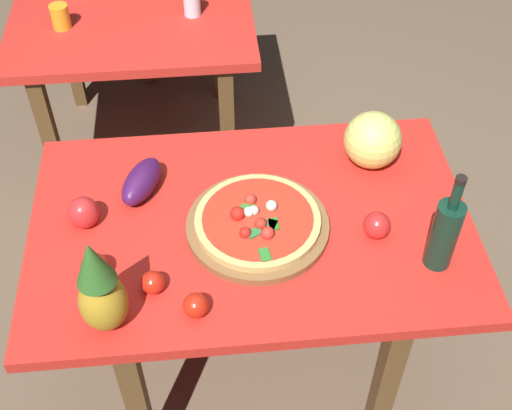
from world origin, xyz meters
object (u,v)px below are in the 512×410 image
background_table (134,34)px  wine_bottle (445,233)px  pizza (257,220)px  pineapple_left (100,290)px  tomato_near_board (377,225)px  pizza_board (258,226)px  eggplant (142,181)px  tomato_beside_pepper (196,305)px  display_table (252,240)px  melon (373,140)px  bell_pepper (84,213)px  drinking_glass_water (192,2)px  tomato_by_bottle (153,282)px  drinking_glass_juice (60,17)px  tomato_at_corner (95,267)px

background_table → wine_bottle: bearing=-57.8°
pizza → pineapple_left: (-0.42, -0.29, 0.10)m
tomato_near_board → pizza_board: bearing=170.9°
eggplant → tomato_near_board: (0.68, -0.24, -0.01)m
background_table → tomato_beside_pepper: tomato_beside_pepper is taller
display_table → pineapple_left: (-0.40, -0.32, 0.23)m
melon → pizza_board: bearing=-146.6°
pizza → bell_pepper: 0.51m
pizza → tomato_beside_pepper: 0.34m
background_table → tomato_near_board: tomato_near_board is taller
bell_pepper → drinking_glass_water: bearing=72.9°
tomato_by_bottle → melon: bearing=33.0°
drinking_glass_water → background_table: bearing=171.3°
drinking_glass_water → eggplant: bearing=-100.2°
pizza_board → drinking_glass_juice: size_ratio=4.30×
background_table → melon: bearing=-51.4°
pizza → bell_pepper: bearing=171.7°
display_table → melon: (0.40, 0.22, 0.18)m
pineapple_left → tomato_beside_pepper: size_ratio=4.65×
wine_bottle → melon: wine_bottle is taller
tomato_at_corner → display_table: bearing=19.9°
pizza_board → melon: 0.47m
pizza → tomato_by_bottle: 0.36m
pizza → drinking_glass_juice: size_ratio=3.76×
pizza_board → tomato_at_corner: 0.48m
bell_pepper → tomato_beside_pepper: bearing=-48.2°
pineapple_left → bell_pepper: 0.38m
tomato_near_board → drinking_glass_juice: 1.59m
tomato_by_bottle → tomato_near_board: bearing=12.1°
tomato_at_corner → pizza: bearing=15.5°
display_table → eggplant: 0.38m
tomato_by_bottle → drinking_glass_juice: drinking_glass_juice is taller
pizza_board → eggplant: eggplant is taller
pizza → wine_bottle: wine_bottle is taller
display_table → tomato_at_corner: bearing=-160.1°
tomato_at_corner → drinking_glass_juice: (-0.22, 1.30, 0.01)m
tomato_beside_pepper → tomato_at_corner: bearing=150.8°
display_table → wine_bottle: size_ratio=4.00×
display_table → tomato_at_corner: tomato_at_corner is taller
wine_bottle → pineapple_left: (-0.91, -0.12, 0.02)m
pizza → pizza_board: bearing=33.2°
eggplant → tomato_near_board: eggplant is taller
tomato_near_board → melon: bearing=81.0°
tomato_by_bottle → tomato_at_corner: size_ratio=0.84×
pizza_board → tomato_beside_pepper: size_ratio=6.17×
pineapple_left → eggplant: bearing=80.5°
pizza → melon: 0.47m
drinking_glass_juice → tomato_by_bottle: bearing=-74.3°
pizza_board → pizza: size_ratio=1.14×
melon → tomato_at_corner: 0.93m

